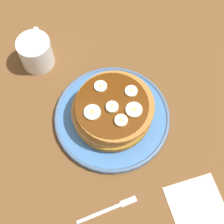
# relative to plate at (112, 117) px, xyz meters

# --- Properties ---
(ground_plane) EXTENTS (1.40, 1.40, 0.03)m
(ground_plane) POSITION_rel_plate_xyz_m (0.00, 0.00, -0.02)
(ground_plane) COLOR brown
(plate) EXTENTS (0.26, 0.26, 0.02)m
(plate) POSITION_rel_plate_xyz_m (0.00, 0.00, 0.00)
(plate) COLOR #3F72B2
(plate) RESTS_ON ground_plane
(pancake_stack) EXTENTS (0.18, 0.18, 0.06)m
(pancake_stack) POSITION_rel_plate_xyz_m (0.00, -0.00, 0.03)
(pancake_stack) COLOR #BB7442
(pancake_stack) RESTS_ON plate
(banana_slice_0) EXTENTS (0.03, 0.03, 0.01)m
(banana_slice_0) POSITION_rel_plate_xyz_m (-0.01, 0.00, 0.07)
(banana_slice_0) COLOR #F8F1C6
(banana_slice_0) RESTS_ON pancake_stack
(banana_slice_1) EXTENTS (0.03, 0.03, 0.01)m
(banana_slice_1) POSITION_rel_plate_xyz_m (-0.04, -0.02, 0.07)
(banana_slice_1) COLOR #FBF0BE
(banana_slice_1) RESTS_ON pancake_stack
(banana_slice_2) EXTENTS (0.04, 0.04, 0.01)m
(banana_slice_2) POSITION_rel_plate_xyz_m (-0.02, 0.04, 0.07)
(banana_slice_2) COLOR #F1EBC0
(banana_slice_2) RESTS_ON pancake_stack
(banana_slice_3) EXTENTS (0.04, 0.04, 0.01)m
(banana_slice_3) POSITION_rel_plate_xyz_m (-0.02, -0.04, 0.07)
(banana_slice_3) COLOR beige
(banana_slice_3) RESTS_ON pancake_stack
(banana_slice_4) EXTENTS (0.03, 0.03, 0.01)m
(banana_slice_4) POSITION_rel_plate_xyz_m (0.04, 0.02, 0.07)
(banana_slice_4) COLOR #EFF0C1
(banana_slice_4) RESTS_ON pancake_stack
(banana_slice_5) EXTENTS (0.03, 0.03, 0.01)m
(banana_slice_5) POSITION_rel_plate_xyz_m (0.03, -0.04, 0.07)
(banana_slice_5) COLOR #F3E5BA
(banana_slice_5) RESTS_ON pancake_stack
(coffee_mug) EXTENTS (0.11, 0.08, 0.08)m
(coffee_mug) POSITION_rel_plate_xyz_m (0.17, 0.17, 0.03)
(coffee_mug) COLOR white
(coffee_mug) RESTS_ON ground_plane
(napkin) EXTENTS (0.13, 0.13, 0.00)m
(napkin) POSITION_rel_plate_xyz_m (-0.20, -0.16, -0.01)
(napkin) COLOR beige
(napkin) RESTS_ON ground_plane
(fork) EXTENTS (0.05, 0.13, 0.01)m
(fork) POSITION_rel_plate_xyz_m (-0.20, 0.01, -0.01)
(fork) COLOR silver
(fork) RESTS_ON ground_plane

